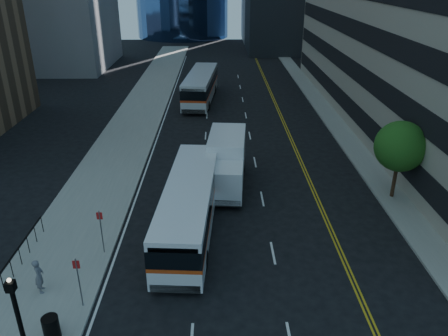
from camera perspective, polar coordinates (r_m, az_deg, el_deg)
name	(u,v)px	position (r m, az deg, el deg)	size (l,w,h in m)	color
ground	(268,277)	(22.05, 5.71, -14.00)	(160.00, 160.00, 0.00)	black
sidewalk_west	(137,118)	(45.02, -11.26, 6.40)	(5.00, 90.00, 0.15)	gray
sidewalk_east	(330,117)	(45.72, 13.70, 6.45)	(2.00, 90.00, 0.15)	gray
street_tree	(400,146)	(29.36, 22.05, 2.62)	(3.20, 3.20, 5.10)	#332114
lamp_post	(21,329)	(16.97, -24.94, -18.55)	(0.28, 0.28, 4.56)	black
bus_front	(190,205)	(24.66, -4.52, -4.85)	(3.25, 11.75, 2.99)	white
bus_rear	(201,86)	(50.24, -3.05, 10.67)	(3.80, 12.44, 3.16)	silver
box_truck	(226,161)	(29.69, 0.27, 0.87)	(3.02, 7.27, 3.40)	silver
trash_can	(51,327)	(19.81, -21.64, -18.79)	(0.66, 0.66, 0.99)	black
pedestrian	(39,276)	(22.09, -23.00, -12.84)	(0.62, 0.41, 1.70)	slate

